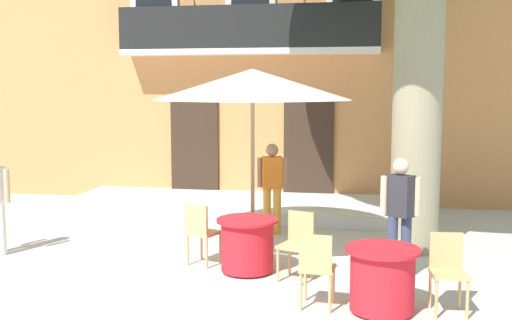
{
  "coord_description": "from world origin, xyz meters",
  "views": [
    {
      "loc": [
        2.22,
        -8.51,
        2.59
      ],
      "look_at": [
        0.28,
        2.14,
        1.3
      ],
      "focal_mm": 43.23,
      "sensor_mm": 36.0,
      "label": 1
    }
  ],
  "objects_px": {
    "cafe_chair_near_tree_1": "(201,230)",
    "cafe_chair_middle_0": "(448,267)",
    "cafe_chair_near_tree_0": "(298,241)",
    "cafe_umbrella": "(253,85)",
    "pedestrian_mid_plaza": "(400,211)",
    "cafe_table_middle": "(382,279)",
    "cafe_chair_middle_1": "(317,265)",
    "pedestrian_near_entrance": "(272,183)",
    "cafe_table_near_tree": "(247,245)"
  },
  "relations": [
    {
      "from": "cafe_chair_near_tree_1",
      "to": "cafe_chair_middle_0",
      "type": "relative_size",
      "value": 1.0
    },
    {
      "from": "cafe_chair_near_tree_0",
      "to": "cafe_chair_near_tree_1",
      "type": "relative_size",
      "value": 1.0
    },
    {
      "from": "cafe_umbrella",
      "to": "pedestrian_mid_plaza",
      "type": "distance_m",
      "value": 2.75
    },
    {
      "from": "cafe_table_middle",
      "to": "cafe_umbrella",
      "type": "bearing_deg",
      "value": 135.13
    },
    {
      "from": "cafe_chair_near_tree_1",
      "to": "cafe_table_middle",
      "type": "relative_size",
      "value": 1.05
    },
    {
      "from": "cafe_umbrella",
      "to": "cafe_chair_middle_1",
      "type": "bearing_deg",
      "value": -59.5
    },
    {
      "from": "cafe_chair_middle_1",
      "to": "cafe_chair_middle_0",
      "type": "bearing_deg",
      "value": 7.05
    },
    {
      "from": "cafe_chair_middle_1",
      "to": "pedestrian_mid_plaza",
      "type": "relative_size",
      "value": 0.55
    },
    {
      "from": "pedestrian_mid_plaza",
      "to": "pedestrian_near_entrance",
      "type": "bearing_deg",
      "value": 133.56
    },
    {
      "from": "cafe_chair_near_tree_0",
      "to": "cafe_table_middle",
      "type": "bearing_deg",
      "value": -44.02
    },
    {
      "from": "cafe_table_middle",
      "to": "cafe_chair_middle_1",
      "type": "xyz_separation_m",
      "value": [
        -0.75,
        -0.03,
        0.14
      ]
    },
    {
      "from": "cafe_chair_near_tree_0",
      "to": "cafe_chair_middle_1",
      "type": "xyz_separation_m",
      "value": [
        0.35,
        -1.09,
        0.0
      ]
    },
    {
      "from": "cafe_chair_near_tree_1",
      "to": "cafe_umbrella",
      "type": "bearing_deg",
      "value": 30.85
    },
    {
      "from": "cafe_chair_middle_1",
      "to": "pedestrian_mid_plaza",
      "type": "distance_m",
      "value": 1.75
    },
    {
      "from": "cafe_chair_middle_0",
      "to": "cafe_chair_near_tree_0",
      "type": "bearing_deg",
      "value": 153.67
    },
    {
      "from": "cafe_chair_middle_1",
      "to": "pedestrian_mid_plaza",
      "type": "xyz_separation_m",
      "value": [
        1.0,
        1.38,
        0.4
      ]
    },
    {
      "from": "cafe_chair_middle_0",
      "to": "cafe_umbrella",
      "type": "distance_m",
      "value": 3.75
    },
    {
      "from": "cafe_chair_middle_1",
      "to": "pedestrian_near_entrance",
      "type": "bearing_deg",
      "value": 106.84
    },
    {
      "from": "cafe_chair_near_tree_0",
      "to": "pedestrian_near_entrance",
      "type": "xyz_separation_m",
      "value": [
        -0.73,
        2.47,
        0.38
      ]
    },
    {
      "from": "cafe_chair_near_tree_1",
      "to": "cafe_chair_middle_1",
      "type": "xyz_separation_m",
      "value": [
        1.8,
        -1.48,
        0.0
      ]
    },
    {
      "from": "cafe_chair_near_tree_0",
      "to": "cafe_chair_middle_1",
      "type": "relative_size",
      "value": 1.0
    },
    {
      "from": "cafe_umbrella",
      "to": "cafe_table_near_tree",
      "type": "bearing_deg",
      "value": -86.39
    },
    {
      "from": "cafe_chair_near_tree_0",
      "to": "cafe_table_middle",
      "type": "xyz_separation_m",
      "value": [
        1.1,
        -1.06,
        -0.14
      ]
    },
    {
      "from": "cafe_chair_middle_0",
      "to": "cafe_table_near_tree",
      "type": "bearing_deg",
      "value": 156.83
    },
    {
      "from": "pedestrian_mid_plaza",
      "to": "cafe_chair_middle_0",
      "type": "bearing_deg",
      "value": -67.74
    },
    {
      "from": "cafe_table_middle",
      "to": "pedestrian_near_entrance",
      "type": "distance_m",
      "value": 4.02
    },
    {
      "from": "cafe_table_near_tree",
      "to": "cafe_chair_near_tree_0",
      "type": "distance_m",
      "value": 0.77
    },
    {
      "from": "cafe_chair_middle_1",
      "to": "cafe_chair_near_tree_0",
      "type": "bearing_deg",
      "value": 107.54
    },
    {
      "from": "cafe_table_near_tree",
      "to": "cafe_chair_near_tree_1",
      "type": "distance_m",
      "value": 0.77
    },
    {
      "from": "cafe_table_middle",
      "to": "pedestrian_mid_plaza",
      "type": "distance_m",
      "value": 1.47
    },
    {
      "from": "cafe_chair_near_tree_0",
      "to": "cafe_umbrella",
      "type": "height_order",
      "value": "cafe_umbrella"
    },
    {
      "from": "pedestrian_near_entrance",
      "to": "pedestrian_mid_plaza",
      "type": "height_order",
      "value": "pedestrian_mid_plaza"
    },
    {
      "from": "pedestrian_mid_plaza",
      "to": "cafe_chair_near_tree_1",
      "type": "bearing_deg",
      "value": 177.96
    },
    {
      "from": "cafe_chair_near_tree_0",
      "to": "cafe_table_middle",
      "type": "height_order",
      "value": "cafe_chair_near_tree_0"
    },
    {
      "from": "cafe_chair_near_tree_0",
      "to": "cafe_chair_middle_0",
      "type": "relative_size",
      "value": 1.0
    },
    {
      "from": "cafe_chair_middle_0",
      "to": "pedestrian_near_entrance",
      "type": "height_order",
      "value": "pedestrian_near_entrance"
    },
    {
      "from": "cafe_table_near_tree",
      "to": "cafe_chair_middle_0",
      "type": "bearing_deg",
      "value": -23.17
    },
    {
      "from": "cafe_chair_middle_0",
      "to": "cafe_umbrella",
      "type": "height_order",
      "value": "cafe_umbrella"
    },
    {
      "from": "cafe_chair_middle_0",
      "to": "cafe_chair_middle_1",
      "type": "xyz_separation_m",
      "value": [
        -1.49,
        -0.18,
        0.0
      ]
    },
    {
      "from": "cafe_table_middle",
      "to": "pedestrian_near_entrance",
      "type": "xyz_separation_m",
      "value": [
        -1.83,
        3.54,
        0.51
      ]
    },
    {
      "from": "cafe_chair_near_tree_0",
      "to": "cafe_umbrella",
      "type": "bearing_deg",
      "value": 133.95
    },
    {
      "from": "cafe_table_near_tree",
      "to": "cafe_chair_near_tree_0",
      "type": "bearing_deg",
      "value": -14.55
    },
    {
      "from": "cafe_table_near_tree",
      "to": "cafe_umbrella",
      "type": "height_order",
      "value": "cafe_umbrella"
    },
    {
      "from": "cafe_chair_near_tree_1",
      "to": "cafe_chair_middle_0",
      "type": "xyz_separation_m",
      "value": [
        3.29,
        -1.29,
        0.0
      ]
    },
    {
      "from": "cafe_table_near_tree",
      "to": "pedestrian_mid_plaza",
      "type": "bearing_deg",
      "value": 2.62
    },
    {
      "from": "cafe_umbrella",
      "to": "pedestrian_near_entrance",
      "type": "bearing_deg",
      "value": 88.87
    },
    {
      "from": "pedestrian_near_entrance",
      "to": "cafe_chair_middle_0",
      "type": "bearing_deg",
      "value": -52.77
    },
    {
      "from": "cafe_chair_near_tree_1",
      "to": "cafe_umbrella",
      "type": "xyz_separation_m",
      "value": [
        0.69,
        0.41,
        2.08
      ]
    },
    {
      "from": "cafe_table_near_tree",
      "to": "pedestrian_near_entrance",
      "type": "bearing_deg",
      "value": 90.13
    },
    {
      "from": "cafe_table_near_tree",
      "to": "cafe_table_middle",
      "type": "bearing_deg",
      "value": -34.38
    }
  ]
}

